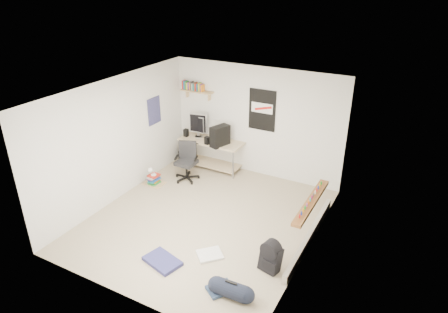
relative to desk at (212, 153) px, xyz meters
The scene contains 26 objects.
floor 2.26m from the desk, 63.84° to the right, with size 4.00×4.50×0.01m, color gray.
ceiling 3.09m from the desk, 63.84° to the right, with size 4.00×4.50×0.01m, color white.
back_wall 1.35m from the desk, 14.55° to the left, with size 4.00×0.01×2.50m, color silver.
left_wall 2.41m from the desk, 117.08° to the right, with size 0.01×4.50×2.50m, color silver.
right_wall 3.70m from the desk, 33.80° to the right, with size 0.01×4.50×2.50m, color silver.
desk is the anchor object (origin of this frame).
monitor_left 0.65m from the desk, behind, with size 0.36×0.09×0.39m, color #B9B9BE.
monitor_right 0.67m from the desk, behind, with size 0.43×0.11×0.47m, color #A09FA4.
pc_tower 0.66m from the desk, 29.70° to the right, with size 0.22×0.45×0.47m, color black.
keyboard 0.49m from the desk, 130.16° to the right, with size 0.38×0.13×0.02m, color black.
speaker_left 0.79m from the desk, behind, with size 0.10×0.10×0.20m, color black.
speaker_right 0.50m from the desk, 84.51° to the right, with size 0.10×0.10×0.20m, color black.
office_chair 0.85m from the desk, 103.98° to the right, with size 0.57×0.57×0.87m, color black.
wall_shelf 1.50m from the desk, 163.33° to the left, with size 0.80×0.22×0.24m, color tan.
poster_back_wall 1.66m from the desk, 11.48° to the left, with size 0.62×0.03×0.92m, color black.
poster_left_wall 1.71m from the desk, 141.41° to the right, with size 0.02×0.42×0.60m, color navy.
window 3.56m from the desk, 30.10° to the right, with size 0.10×1.50×1.26m, color brown.
baseboard_heater 3.41m from the desk, 30.06° to the right, with size 0.08×2.50×0.18m, color #B7B2A8.
backpack 3.76m from the desk, 46.02° to the right, with size 0.32×0.25×0.42m, color black.
duffel_bag 4.23m from the desk, 56.48° to the right, with size 0.25×0.25×0.49m, color black.
tshirt 3.31m from the desk, 60.93° to the right, with size 0.40×0.34×0.04m, color silver.
jeans_a 3.56m from the desk, 73.40° to the right, with size 0.61×0.39×0.07m, color navy.
jeans_b 4.10m from the desk, 58.50° to the right, with size 0.38×0.28×0.05m, color #22324D.
book_stack 1.54m from the desk, 118.79° to the right, with size 0.47×0.38×0.32m, color olive.
desk_lamp 1.53m from the desk, 117.77° to the right, with size 0.12×0.20×0.20m, color white.
subwoofer 0.80m from the desk, behind, with size 0.27×0.27×0.31m, color black.
Camera 1 is at (3.35, -5.44, 4.32)m, focal length 32.00 mm.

